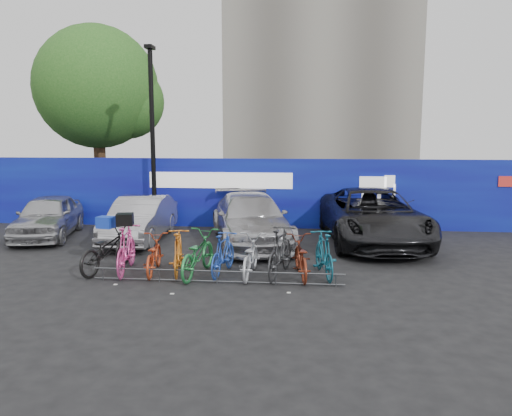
# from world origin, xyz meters

# --- Properties ---
(ground) EXTENTS (100.00, 100.00, 0.00)m
(ground) POSITION_xyz_m (0.00, 0.00, 0.00)
(ground) COLOR black
(ground) RESTS_ON ground
(hoarding) EXTENTS (22.00, 0.18, 2.40)m
(hoarding) POSITION_xyz_m (0.01, 6.00, 1.20)
(hoarding) COLOR #0F097E
(hoarding) RESTS_ON ground
(tree) EXTENTS (5.40, 5.20, 7.80)m
(tree) POSITION_xyz_m (-6.77, 10.06, 5.07)
(tree) COLOR #382314
(tree) RESTS_ON ground
(lamppost) EXTENTS (0.25, 0.50, 6.11)m
(lamppost) POSITION_xyz_m (-3.20, 5.40, 3.27)
(lamppost) COLOR black
(lamppost) RESTS_ON ground
(bike_rack) EXTENTS (5.60, 0.03, 0.30)m
(bike_rack) POSITION_xyz_m (-0.00, -0.60, 0.16)
(bike_rack) COLOR #595B60
(bike_rack) RESTS_ON ground
(car_0) EXTENTS (2.40, 4.20, 1.35)m
(car_0) POSITION_xyz_m (-6.15, 3.71, 0.67)
(car_0) COLOR #A2A3A7
(car_0) RESTS_ON ground
(car_1) EXTENTS (1.52, 4.09, 1.34)m
(car_1) POSITION_xyz_m (-3.09, 3.53, 0.67)
(car_1) COLOR #9E9DA2
(car_1) RESTS_ON ground
(car_2) EXTENTS (3.23, 5.36, 1.45)m
(car_2) POSITION_xyz_m (0.31, 3.49, 0.73)
(car_2) COLOR #A8A7AC
(car_2) RESTS_ON ground
(car_3) EXTENTS (3.16, 6.00, 1.61)m
(car_3) POSITION_xyz_m (3.95, 3.93, 0.80)
(car_3) COLOR black
(car_3) RESTS_ON ground
(bike_0) EXTENTS (1.17, 2.12, 1.05)m
(bike_0) POSITION_xyz_m (-2.79, 0.15, 0.53)
(bike_0) COLOR black
(bike_0) RESTS_ON ground
(bike_1) EXTENTS (0.79, 1.97, 1.15)m
(bike_1) POSITION_xyz_m (-2.28, 0.04, 0.57)
(bike_1) COLOR #E64395
(bike_1) RESTS_ON ground
(bike_2) EXTENTS (0.80, 1.76, 0.89)m
(bike_2) POSITION_xyz_m (-1.63, 0.06, 0.45)
(bike_2) COLOR #B43D1B
(bike_2) RESTS_ON ground
(bike_3) EXTENTS (0.76, 1.77, 1.03)m
(bike_3) POSITION_xyz_m (-1.04, 0.08, 0.52)
(bike_3) COLOR orange
(bike_3) RESTS_ON ground
(bike_4) EXTENTS (0.97, 2.04, 1.03)m
(bike_4) POSITION_xyz_m (-0.55, -0.03, 0.52)
(bike_4) COLOR #237F3B
(bike_4) RESTS_ON ground
(bike_5) EXTENTS (0.72, 1.70, 0.99)m
(bike_5) POSITION_xyz_m (0.02, 0.13, 0.50)
(bike_5) COLOR #2348B1
(bike_5) RESTS_ON ground
(bike_6) EXTENTS (0.72, 1.82, 0.94)m
(bike_6) POSITION_xyz_m (0.66, 0.04, 0.47)
(bike_6) COLOR #B6BABF
(bike_6) RESTS_ON ground
(bike_7) EXTENTS (0.95, 2.00, 1.16)m
(bike_7) POSITION_xyz_m (1.36, 0.09, 0.58)
(bike_7) COLOR #29292B
(bike_7) RESTS_ON ground
(bike_8) EXTENTS (0.86, 1.85, 0.94)m
(bike_8) POSITION_xyz_m (1.82, 0.07, 0.47)
(bike_8) COLOR maroon
(bike_8) RESTS_ON ground
(bike_9) EXTENTS (0.80, 1.82, 1.06)m
(bike_9) POSITION_xyz_m (2.36, 0.17, 0.53)
(bike_9) COLOR #11566C
(bike_9) RESTS_ON ground
(cargo_crate) EXTENTS (0.44, 0.37, 0.27)m
(cargo_crate) POSITION_xyz_m (-2.79, 0.15, 1.19)
(cargo_crate) COLOR #1739C0
(cargo_crate) RESTS_ON bike_0
(cargo_topcase) EXTENTS (0.44, 0.41, 0.28)m
(cargo_topcase) POSITION_xyz_m (-2.28, 0.04, 1.29)
(cargo_topcase) COLOR black
(cargo_topcase) RESTS_ON bike_1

